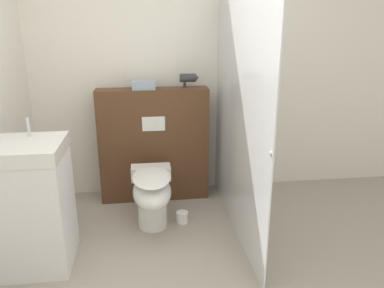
# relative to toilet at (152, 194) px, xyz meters

# --- Properties ---
(wall_back) EXTENTS (8.00, 0.06, 2.50)m
(wall_back) POSITION_rel_toilet_xyz_m (0.15, 0.87, 0.91)
(wall_back) COLOR silver
(wall_back) RESTS_ON ground_plane
(partition_panel) EXTENTS (1.09, 0.23, 1.15)m
(partition_panel) POSITION_rel_toilet_xyz_m (0.04, 0.64, 0.24)
(partition_panel) COLOR #51331E
(partition_panel) RESTS_ON ground_plane
(shower_glass) EXTENTS (0.04, 1.77, 2.07)m
(shower_glass) POSITION_rel_toilet_xyz_m (0.73, -0.05, 0.70)
(shower_glass) COLOR silver
(shower_glass) RESTS_ON ground_plane
(toilet) EXTENTS (0.36, 0.68, 0.53)m
(toilet) POSITION_rel_toilet_xyz_m (0.00, 0.00, 0.00)
(toilet) COLOR white
(toilet) RESTS_ON ground_plane
(sink_vanity) EXTENTS (0.51, 0.53, 1.10)m
(sink_vanity) POSITION_rel_toilet_xyz_m (-0.87, -0.39, 0.15)
(sink_vanity) COLOR white
(sink_vanity) RESTS_ON ground_plane
(hair_drier) EXTENTS (0.19, 0.08, 0.14)m
(hair_drier) POSITION_rel_toilet_xyz_m (0.40, 0.65, 0.90)
(hair_drier) COLOR #2D2D33
(hair_drier) RESTS_ON partition_panel
(folded_towel) EXTENTS (0.22, 0.20, 0.08)m
(folded_towel) POSITION_rel_toilet_xyz_m (-0.04, 0.64, 0.85)
(folded_towel) COLOR #8C9EAD
(folded_towel) RESTS_ON partition_panel
(spare_toilet_roll) EXTENTS (0.11, 0.11, 0.10)m
(spare_toilet_roll) POSITION_rel_toilet_xyz_m (0.27, 0.07, -0.29)
(spare_toilet_roll) COLOR white
(spare_toilet_roll) RESTS_ON ground_plane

